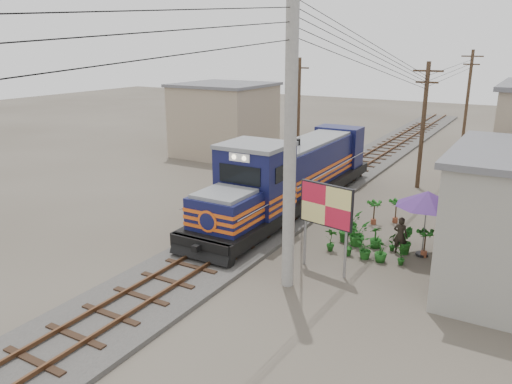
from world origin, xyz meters
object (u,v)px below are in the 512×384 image
Objects in this scene: billboard at (326,208)px; market_umbrella at (427,199)px; locomotive at (291,177)px; vendor at (400,235)px.

billboard is 4.20m from market_umbrella.
billboard is 1.12× the size of market_umbrella.
vendor is (6.09, -2.72, -0.91)m from locomotive.
market_umbrella is (2.78, 3.15, -0.09)m from billboard.
locomotive is at bearing -22.70° from vendor.
billboard reaches higher than market_umbrella.
locomotive is 6.73m from vendor.
locomotive is at bearing 160.16° from market_umbrella.
billboard is at bearing 57.65° from vendor.
market_umbrella reaches higher than vendor.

